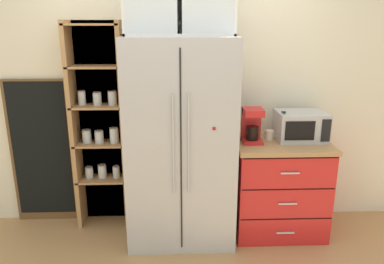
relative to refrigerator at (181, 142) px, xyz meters
The scene contains 11 objects.
ground_plane 0.91m from the refrigerator, 90.01° to the right, with size 10.80×10.80×0.00m, color tan.
wall_back_cream 0.54m from the refrigerator, 90.00° to the left, with size 5.09×0.10×2.55m, color silver.
refrigerator is the anchor object (origin of this frame).
pantry_shelf_column 0.81m from the refrigerator, 159.43° to the left, with size 0.54×0.28×1.95m.
counter_cabinet 1.03m from the refrigerator, ahead, with size 0.85×0.63×0.89m.
microwave 1.11m from the refrigerator, ahead, with size 0.44×0.33×0.26m.
coffee_maker 0.65m from the refrigerator, ahead, with size 0.17×0.20×0.31m.
mug_cream 0.82m from the refrigerator, ahead, with size 0.11×0.08×0.09m.
bottle_amber 0.92m from the refrigerator, ahead, with size 0.07×0.07×0.27m.
bottle_green 0.92m from the refrigerator, ahead, with size 0.06×0.06×0.28m.
chalkboard_menu 1.40m from the refrigerator, 166.61° to the left, with size 0.60×0.04×1.43m.
Camera 1 is at (-0.01, -3.10, 1.91)m, focal length 34.48 mm.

